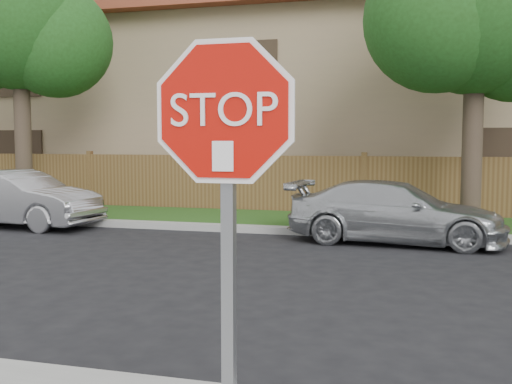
% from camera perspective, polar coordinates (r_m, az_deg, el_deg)
% --- Properties ---
extents(far_curb, '(70.00, 0.30, 0.15)m').
position_cam_1_polar(far_curb, '(12.71, 8.89, -3.87)').
color(far_curb, gray).
rests_on(far_curb, ground).
extents(grass_strip, '(70.00, 3.00, 0.12)m').
position_cam_1_polar(grass_strip, '(14.33, 9.62, -2.94)').
color(grass_strip, '#1E4714').
rests_on(grass_strip, ground).
extents(fence, '(70.00, 0.12, 1.60)m').
position_cam_1_polar(fence, '(15.84, 10.23, 0.49)').
color(fence, brown).
rests_on(fence, ground).
extents(apartment_building, '(35.20, 9.20, 7.20)m').
position_cam_1_polar(apartment_building, '(21.43, 11.68, 8.91)').
color(apartment_building, tan).
rests_on(apartment_building, ground).
extents(tree_left, '(4.80, 3.90, 7.78)m').
position_cam_1_polar(tree_left, '(17.63, -21.84, 15.09)').
color(tree_left, '#382B21').
rests_on(tree_left, ground).
extents(tree_mid, '(4.80, 3.90, 7.35)m').
position_cam_1_polar(tree_mid, '(14.24, 20.38, 16.25)').
color(tree_mid, '#382B21').
rests_on(tree_mid, ground).
extents(stop_sign, '(1.01, 0.13, 2.55)m').
position_cam_1_polar(stop_sign, '(3.01, -2.91, 1.54)').
color(stop_sign, gray).
rests_on(stop_sign, sidewalk_near).
extents(sedan_left, '(4.11, 1.74, 1.32)m').
position_cam_1_polar(sedan_left, '(14.93, -21.78, -0.60)').
color(sedan_left, '#A9AAAE').
rests_on(sedan_left, ground).
extents(sedan_right, '(4.31, 2.04, 1.21)m').
position_cam_1_polar(sedan_right, '(12.02, 13.14, -1.88)').
color(sedan_right, '#B2B5B9').
rests_on(sedan_right, ground).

